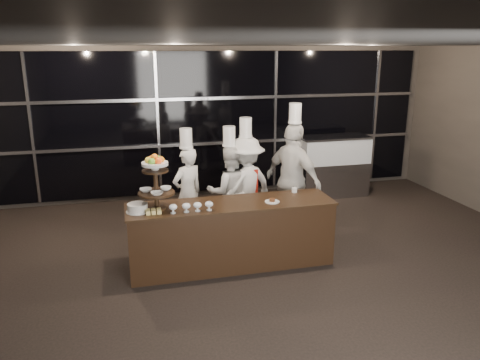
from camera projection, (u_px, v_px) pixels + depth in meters
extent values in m
plane|color=black|center=(308.00, 323.00, 5.22)|extent=(10.00, 10.00, 0.00)
plane|color=black|center=(320.00, 44.00, 4.40)|extent=(10.00, 10.00, 0.00)
plane|color=#473F38|center=(217.00, 122.00, 9.48)|extent=(9.00, 0.00, 9.00)
cube|color=black|center=(218.00, 123.00, 9.42)|extent=(8.60, 0.04, 2.80)
cube|color=#A5A5AA|center=(219.00, 143.00, 9.49)|extent=(8.60, 0.06, 0.06)
cube|color=#A5A5AA|center=(218.00, 98.00, 9.24)|extent=(8.60, 0.06, 0.06)
cube|color=#A5A5AA|center=(31.00, 130.00, 8.57)|extent=(0.05, 0.05, 2.80)
cube|color=#A5A5AA|center=(158.00, 125.00, 9.11)|extent=(0.05, 0.05, 2.80)
cube|color=#A5A5AA|center=(275.00, 121.00, 9.68)|extent=(0.05, 0.05, 2.80)
cube|color=#A5A5AA|center=(375.00, 117.00, 10.22)|extent=(0.05, 0.05, 2.80)
cube|color=black|center=(231.00, 235.00, 6.51)|extent=(2.80, 0.70, 0.90)
cube|color=black|center=(231.00, 204.00, 6.38)|extent=(2.84, 0.74, 0.03)
cylinder|color=black|center=(157.00, 208.00, 6.14)|extent=(0.24, 0.24, 0.03)
cylinder|color=black|center=(156.00, 183.00, 6.05)|extent=(0.06, 0.06, 0.70)
cylinder|color=black|center=(156.00, 193.00, 6.08)|extent=(0.48, 0.48, 0.02)
cylinder|color=black|center=(155.00, 171.00, 6.00)|extent=(0.34, 0.34, 0.02)
cylinder|color=white|center=(155.00, 168.00, 5.99)|extent=(0.10, 0.10, 0.06)
cylinder|color=white|center=(155.00, 164.00, 5.98)|extent=(0.34, 0.34, 0.04)
sphere|color=orange|center=(161.00, 160.00, 5.98)|extent=(0.09, 0.09, 0.09)
sphere|color=#6FB22D|center=(157.00, 159.00, 6.04)|extent=(0.09, 0.09, 0.09)
sphere|color=orange|center=(151.00, 159.00, 6.02)|extent=(0.09, 0.09, 0.09)
sphere|color=gold|center=(148.00, 161.00, 5.95)|extent=(0.09, 0.09, 0.09)
sphere|color=#68AF2D|center=(152.00, 162.00, 5.89)|extent=(0.09, 0.09, 0.09)
sphere|color=#FF4F15|center=(158.00, 161.00, 5.91)|extent=(0.09, 0.09, 0.09)
sphere|color=orange|center=(155.00, 157.00, 5.95)|extent=(0.09, 0.09, 0.09)
imported|color=white|center=(146.00, 190.00, 6.10)|extent=(0.16, 0.16, 0.04)
imported|color=white|center=(166.00, 188.00, 6.16)|extent=(0.15, 0.15, 0.05)
imported|color=white|center=(157.00, 193.00, 5.96)|extent=(0.16, 0.16, 0.04)
cylinder|color=silver|center=(173.00, 213.00, 5.98)|extent=(0.07, 0.07, 0.01)
cylinder|color=silver|center=(173.00, 211.00, 5.97)|extent=(0.02, 0.02, 0.05)
ellipsoid|color=silver|center=(173.00, 207.00, 5.96)|extent=(0.11, 0.11, 0.08)
ellipsoid|color=green|center=(173.00, 207.00, 5.96)|extent=(0.08, 0.08, 0.05)
cylinder|color=silver|center=(186.00, 212.00, 6.02)|extent=(0.07, 0.07, 0.01)
cylinder|color=silver|center=(186.00, 209.00, 6.01)|extent=(0.02, 0.02, 0.05)
ellipsoid|color=silver|center=(186.00, 206.00, 6.00)|extent=(0.11, 0.11, 0.08)
ellipsoid|color=red|center=(186.00, 206.00, 6.00)|extent=(0.08, 0.08, 0.05)
cylinder|color=silver|center=(198.00, 211.00, 6.06)|extent=(0.07, 0.07, 0.01)
cylinder|color=silver|center=(198.00, 209.00, 6.05)|extent=(0.02, 0.02, 0.05)
ellipsoid|color=silver|center=(197.00, 205.00, 6.03)|extent=(0.11, 0.11, 0.08)
ellipsoid|color=beige|center=(197.00, 205.00, 6.03)|extent=(0.08, 0.08, 0.05)
cylinder|color=silver|center=(209.00, 210.00, 6.09)|extent=(0.07, 0.07, 0.01)
cylinder|color=silver|center=(209.00, 208.00, 6.08)|extent=(0.02, 0.02, 0.05)
ellipsoid|color=silver|center=(209.00, 204.00, 6.07)|extent=(0.11, 0.11, 0.08)
ellipsoid|color=#43250F|center=(209.00, 204.00, 6.07)|extent=(0.08, 0.08, 0.05)
cylinder|color=white|center=(138.00, 211.00, 6.04)|extent=(0.30, 0.30, 0.01)
cylinder|color=silver|center=(137.00, 207.00, 6.02)|extent=(0.26, 0.26, 0.10)
cube|color=#F7DB78|center=(148.00, 213.00, 5.92)|extent=(0.06, 0.06, 0.05)
cube|color=#F7DB78|center=(154.00, 212.00, 5.94)|extent=(0.06, 0.06, 0.05)
cube|color=#F7DB78|center=(159.00, 212.00, 5.95)|extent=(0.06, 0.06, 0.05)
cube|color=#F7DB78|center=(148.00, 211.00, 5.99)|extent=(0.06, 0.06, 0.05)
cube|color=#F7DB78|center=(153.00, 211.00, 6.00)|extent=(0.06, 0.06, 0.05)
cube|color=#F7DB78|center=(159.00, 210.00, 6.02)|extent=(0.06, 0.06, 0.05)
cylinder|color=white|center=(272.00, 202.00, 6.41)|extent=(0.20, 0.20, 0.01)
cylinder|color=#4C2814|center=(272.00, 200.00, 6.41)|extent=(0.08, 0.08, 0.04)
cylinder|color=white|center=(294.00, 190.00, 6.84)|extent=(0.08, 0.08, 0.07)
cube|color=#A5A5AA|center=(332.00, 179.00, 9.67)|extent=(1.40, 0.60, 0.70)
cube|color=silver|center=(333.00, 150.00, 9.51)|extent=(1.40, 0.60, 0.50)
cube|color=#FFC67F|center=(333.00, 150.00, 9.51)|extent=(1.30, 0.50, 0.40)
cube|color=#A5A5AA|center=(334.00, 137.00, 9.43)|extent=(1.42, 0.62, 0.04)
imported|color=silver|center=(188.00, 193.00, 7.39)|extent=(0.64, 0.56, 1.48)
cylinder|color=white|center=(186.00, 138.00, 7.15)|extent=(0.19, 0.19, 0.30)
cylinder|color=white|center=(186.00, 147.00, 7.19)|extent=(0.21, 0.21, 0.03)
imported|color=white|center=(229.00, 192.00, 7.43)|extent=(0.75, 0.60, 1.50)
cylinder|color=white|center=(229.00, 136.00, 7.19)|extent=(0.19, 0.19, 0.30)
cylinder|color=white|center=(229.00, 145.00, 7.23)|extent=(0.21, 0.21, 0.03)
imported|color=white|center=(245.00, 187.00, 7.50)|extent=(1.21, 1.03, 1.63)
cylinder|color=white|center=(246.00, 127.00, 7.24)|extent=(0.19, 0.19, 0.30)
cylinder|color=white|center=(246.00, 136.00, 7.28)|extent=(0.21, 0.21, 0.03)
cube|color=maroon|center=(247.00, 189.00, 7.39)|extent=(0.34, 0.03, 0.61)
imported|color=silver|center=(293.00, 181.00, 7.41)|extent=(0.91, 1.17, 1.86)
cylinder|color=white|center=(295.00, 113.00, 7.12)|extent=(0.19, 0.19, 0.30)
cylinder|color=white|center=(295.00, 122.00, 7.16)|extent=(0.21, 0.21, 0.03)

